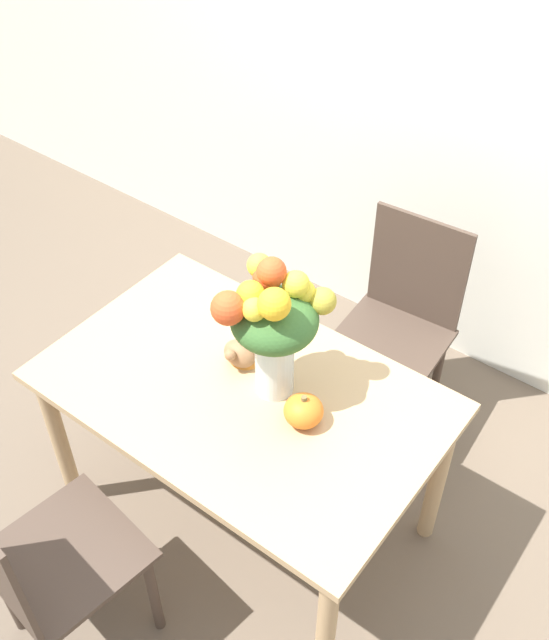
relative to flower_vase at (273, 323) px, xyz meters
name	(u,v)px	position (x,y,z in m)	size (l,w,h in m)	color
ground_plane	(247,512)	(-0.08, -0.07, -1.01)	(12.00, 12.00, 0.00)	brown
wall_back	(462,64)	(-0.08, 1.27, 0.34)	(8.00, 0.06, 2.70)	silver
dining_table	(243,408)	(-0.08, -0.07, -0.39)	(1.31, 0.82, 0.72)	tan
flower_vase	(273,323)	(0.00, 0.00, 0.00)	(0.27, 0.33, 0.49)	silver
pumpkin	(304,411)	(0.16, -0.06, -0.24)	(0.13, 0.13, 0.11)	orange
turkey_figurine	(243,350)	(-0.15, 0.04, -0.24)	(0.12, 0.16, 0.10)	#936642
dining_chair_near_window	(397,327)	(0.07, 0.73, -0.52)	(0.45, 0.45, 0.94)	#47382D
dining_chair_far_side	(44,566)	(-0.24, -0.82, -0.52)	(0.47, 0.47, 0.94)	#47382D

